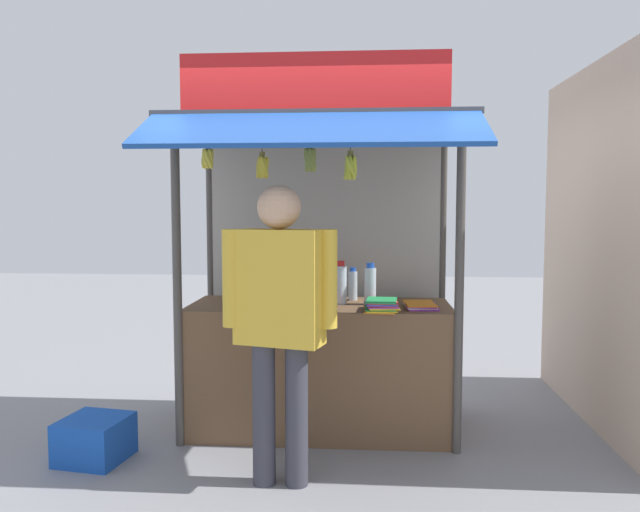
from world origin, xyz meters
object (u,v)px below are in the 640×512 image
water_bottle_far_right (341,284)px  banana_bunch_rightmost (350,167)px  banana_bunch_leftmost (208,158)px  water_bottle_rear_center (271,282)px  water_bottle_center (353,285)px  water_bottle_mid_left (370,285)px  magazine_stack_back_left (309,302)px  water_bottle_front_left (272,285)px  banana_bunch_inner_left (310,160)px  vendor_person (280,307)px  banana_bunch_inner_right (262,167)px  magazine_stack_left (381,305)px  water_bottle_right (306,288)px  magazine_stack_back_right (421,305)px  plastic_crate (95,439)px

water_bottle_far_right → banana_bunch_rightmost: (0.08, -0.49, 0.81)m
banana_bunch_leftmost → water_bottle_rear_center: bearing=68.9°
water_bottle_center → water_bottle_mid_left: 0.24m
magazine_stack_back_left → water_bottle_rear_center: bearing=126.9°
water_bottle_front_left → water_bottle_rear_center: size_ratio=0.90×
water_bottle_mid_left → magazine_stack_back_left: 0.47m
water_bottle_front_left → banana_bunch_inner_left: (0.35, -0.67, 0.89)m
water_bottle_center → banana_bunch_leftmost: 1.46m
water_bottle_rear_center → vendor_person: 1.23m
water_bottle_mid_left → banana_bunch_inner_right: banana_bunch_inner_right is taller
banana_bunch_inner_right → water_bottle_rear_center: bearing=94.6°
water_bottle_center → vendor_person: vendor_person is taller
water_bottle_front_left → water_bottle_rear_center: water_bottle_rear_center is taller
magazine_stack_left → banana_bunch_rightmost: banana_bunch_rightmost is taller
water_bottle_mid_left → banana_bunch_rightmost: banana_bunch_rightmost is taller
water_bottle_far_right → banana_bunch_inner_left: size_ratio=1.23×
magazine_stack_back_left → vendor_person: bearing=-97.5°
water_bottle_right → water_bottle_rear_center: size_ratio=0.90×
magazine_stack_left → banana_bunch_inner_right: banana_bunch_inner_right is taller
water_bottle_mid_left → magazine_stack_left: size_ratio=0.94×
water_bottle_right → banana_bunch_inner_right: (-0.23, -0.51, 0.85)m
water_bottle_far_right → banana_bunch_leftmost: size_ratio=1.34×
water_bottle_center → banana_bunch_rightmost: (-0.01, -0.68, 0.84)m
water_bottle_front_left → magazine_stack_back_left: (0.31, -0.35, -0.08)m
banana_bunch_rightmost → banana_bunch_inner_left: same height
magazine_stack_left → banana_bunch_inner_right: 1.22m
water_bottle_right → magazine_stack_left: 0.61m
water_bottle_center → banana_bunch_inner_right: 1.23m
banana_bunch_inner_left → magazine_stack_back_left: bearing=97.0°
magazine_stack_back_right → banana_bunch_rightmost: size_ratio=1.00×
banana_bunch_inner_left → water_bottle_rear_center: bearing=116.0°
banana_bunch_inner_left → water_bottle_far_right: bearing=70.5°
water_bottle_center → banana_bunch_inner_left: banana_bunch_inner_left is taller
banana_bunch_rightmost → water_bottle_mid_left: bearing=74.4°
water_bottle_right → water_bottle_rear_center: (-0.30, 0.24, 0.01)m
water_bottle_mid_left → plastic_crate: size_ratio=0.77×
banana_bunch_rightmost → banana_bunch_leftmost: same height
water_bottle_center → water_bottle_mid_left: bearing=-57.5°
banana_bunch_inner_right → vendor_person: banana_bunch_inner_right is taller
water_bottle_right → plastic_crate: size_ratio=0.61×
water_bottle_mid_left → banana_bunch_leftmost: size_ratio=1.29×
water_bottle_front_left → plastic_crate: size_ratio=0.61×
magazine_stack_back_left → banana_bunch_rightmost: (0.29, -0.32, 0.92)m
water_bottle_center → banana_bunch_inner_right: banana_bunch_inner_right is taller
magazine_stack_back_left → vendor_person: 0.78m
magazine_stack_back_left → vendor_person: (-0.10, -0.77, 0.09)m
banana_bunch_inner_left → plastic_crate: bearing=-172.3°
water_bottle_front_left → magazine_stack_left: size_ratio=0.75×
magazine_stack_back_left → water_bottle_front_left: bearing=131.5°
water_bottle_mid_left → vendor_person: vendor_person is taller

